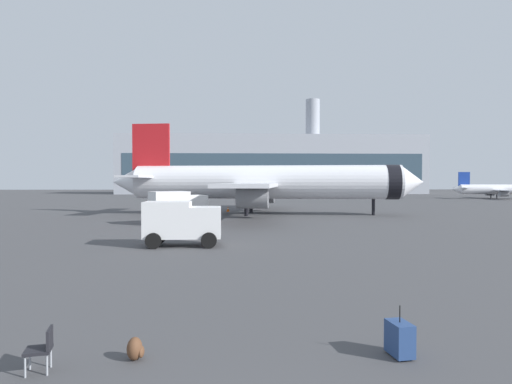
# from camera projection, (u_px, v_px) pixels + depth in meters

# --- Properties ---
(airplane_at_gate) EXTENTS (35.74, 32.36, 10.50)m
(airplane_at_gate) POSITION_uv_depth(u_px,v_px,m) (264.00, 182.00, 49.37)
(airplane_at_gate) COLOR white
(airplane_at_gate) RESTS_ON ground
(airplane_taxiing) EXTENTS (20.00, 18.07, 5.87)m
(airplane_taxiing) POSITION_uv_depth(u_px,v_px,m) (499.00, 189.00, 95.00)
(airplane_taxiing) COLOR white
(airplane_taxiing) RESTS_ON ground
(service_truck) EXTENTS (5.26, 4.27, 2.90)m
(service_truck) POSITION_uv_depth(u_px,v_px,m) (178.00, 206.00, 38.25)
(service_truck) COLOR white
(service_truck) RESTS_ON ground
(cargo_van) EXTENTS (4.46, 2.44, 2.60)m
(cargo_van) POSITION_uv_depth(u_px,v_px,m) (182.00, 221.00, 25.18)
(cargo_van) COLOR white
(cargo_van) RESTS_ON ground
(safety_cone_near) EXTENTS (0.44, 0.44, 0.66)m
(safety_cone_near) POSITION_uv_depth(u_px,v_px,m) (228.00, 209.00, 54.15)
(safety_cone_near) COLOR #F2590C
(safety_cone_near) RESTS_ON ground
(safety_cone_mid) EXTENTS (0.44, 0.44, 0.78)m
(safety_cone_mid) POSITION_uv_depth(u_px,v_px,m) (167.00, 219.00, 38.78)
(safety_cone_mid) COLOR #F2590C
(safety_cone_mid) RESTS_ON ground
(rolling_suitcase) EXTENTS (0.49, 0.69, 1.10)m
(rolling_suitcase) POSITION_uv_depth(u_px,v_px,m) (400.00, 338.00, 9.27)
(rolling_suitcase) COLOR navy
(rolling_suitcase) RESTS_ON ground
(traveller_backpack) EXTENTS (0.36, 0.40, 0.48)m
(traveller_backpack) POSITION_uv_depth(u_px,v_px,m) (135.00, 349.00, 9.10)
(traveller_backpack) COLOR brown
(traveller_backpack) RESTS_ON ground
(gate_chair) EXTENTS (0.58, 0.58, 0.86)m
(gate_chair) POSITION_uv_depth(u_px,v_px,m) (42.00, 347.00, 8.51)
(gate_chair) COLOR black
(gate_chair) RESTS_ON ground
(terminal_building) EXTENTS (93.77, 19.99, 29.91)m
(terminal_building) POSITION_uv_depth(u_px,v_px,m) (272.00, 165.00, 137.69)
(terminal_building) COLOR #9EA3AD
(terminal_building) RESTS_ON ground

